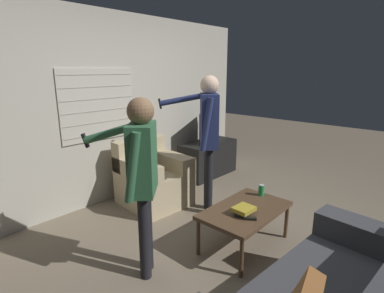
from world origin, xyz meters
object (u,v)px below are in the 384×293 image
object	(u,v)px
person_right_standing	(208,128)
spare_remote	(250,218)
person_left_standing	(141,168)
tv	(208,127)
coffee_table	(245,212)
book_stack	(244,210)
soda_can	(261,190)
armchair_beige	(152,178)

from	to	relation	value
person_right_standing	spare_remote	bearing A→B (deg)	-163.13
person_left_standing	spare_remote	bearing A→B (deg)	-78.31
person_left_standing	spare_remote	distance (m)	1.14
tv	person_left_standing	distance (m)	2.72
coffee_table	spare_remote	world-z (taller)	spare_remote
person_right_standing	book_stack	bearing A→B (deg)	-162.81
tv	person_left_standing	bearing A→B (deg)	-2.35
coffee_table	soda_can	bearing A→B (deg)	6.98
armchair_beige	spare_remote	bearing A→B (deg)	86.31
tv	book_stack	bearing A→B (deg)	18.42
person_left_standing	book_stack	bearing A→B (deg)	-71.64
coffee_table	person_left_standing	world-z (taller)	person_left_standing
person_left_standing	book_stack	distance (m)	1.12
tv	person_left_standing	xyz separation A→B (m)	(-2.41, -1.25, 0.15)
soda_can	spare_remote	xyz separation A→B (m)	(-0.57, -0.20, -0.05)
book_stack	person_left_standing	bearing A→B (deg)	150.31
soda_can	spare_remote	bearing A→B (deg)	-160.41
person_right_standing	book_stack	distance (m)	1.18
tv	book_stack	size ratio (longest dim) A/B	2.59
soda_can	spare_remote	distance (m)	0.61
armchair_beige	coffee_table	bearing A→B (deg)	92.07
spare_remote	person_left_standing	bearing A→B (deg)	109.16
coffee_table	spare_remote	xyz separation A→B (m)	(-0.17, -0.16, 0.05)
person_left_standing	book_stack	world-z (taller)	person_left_standing
armchair_beige	book_stack	distance (m)	1.59
coffee_table	person_right_standing	world-z (taller)	person_right_standing
person_left_standing	person_right_standing	distance (m)	1.39
coffee_table	soda_can	size ratio (longest dim) A/B	7.67
person_left_standing	soda_can	bearing A→B (deg)	-57.50
book_stack	spare_remote	bearing A→B (deg)	-121.97
armchair_beige	tv	size ratio (longest dim) A/B	1.39
armchair_beige	soda_can	size ratio (longest dim) A/B	7.00
book_stack	person_right_standing	bearing A→B (deg)	61.17
tv	spare_remote	world-z (taller)	tv
tv	soda_can	world-z (taller)	tv
armchair_beige	person_right_standing	xyz separation A→B (m)	(0.31, -0.72, 0.75)
armchair_beige	person_left_standing	bearing A→B (deg)	50.84
person_left_standing	person_right_standing	size ratio (longest dim) A/B	0.92
tv	book_stack	world-z (taller)	tv
coffee_table	book_stack	world-z (taller)	book_stack
armchair_beige	book_stack	bearing A→B (deg)	88.02
armchair_beige	coffee_table	world-z (taller)	armchair_beige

